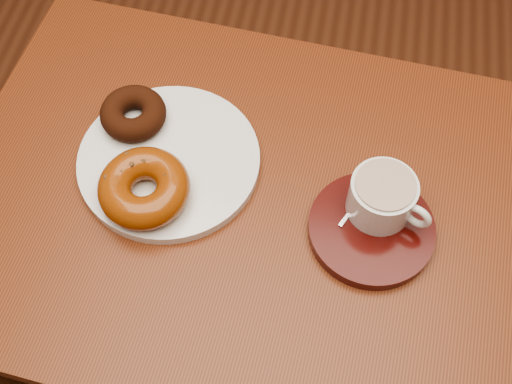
% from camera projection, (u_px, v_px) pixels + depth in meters
% --- Properties ---
extents(ground, '(6.00, 6.00, 0.00)m').
position_uv_depth(ground, '(288.00, 268.00, 1.63)').
color(ground, brown).
rests_on(ground, ground).
extents(cafe_table, '(0.84, 0.66, 0.75)m').
position_uv_depth(cafe_table, '(243.00, 236.00, 0.97)').
color(cafe_table, '#652E15').
rests_on(cafe_table, ground).
extents(donut_plate, '(0.31, 0.31, 0.02)m').
position_uv_depth(donut_plate, '(169.00, 160.00, 0.89)').
color(donut_plate, silver).
rests_on(donut_plate, cafe_table).
extents(donut_cinnamon, '(0.12, 0.12, 0.03)m').
position_uv_depth(donut_cinnamon, '(133.00, 113.00, 0.90)').
color(donut_cinnamon, black).
rests_on(donut_cinnamon, donut_plate).
extents(donut_caramel, '(0.13, 0.13, 0.04)m').
position_uv_depth(donut_caramel, '(144.00, 188.00, 0.83)').
color(donut_caramel, '#853C0E').
rests_on(donut_caramel, donut_plate).
extents(saucer, '(0.18, 0.18, 0.02)m').
position_uv_depth(saucer, '(371.00, 229.00, 0.84)').
color(saucer, '#380A07').
rests_on(saucer, cafe_table).
extents(coffee_cup, '(0.11, 0.09, 0.06)m').
position_uv_depth(coffee_cup, '(383.00, 197.00, 0.82)').
color(coffee_cup, silver).
rests_on(coffee_cup, saucer).
extents(teaspoon, '(0.04, 0.08, 0.01)m').
position_uv_depth(teaspoon, '(366.00, 191.00, 0.85)').
color(teaspoon, silver).
rests_on(teaspoon, saucer).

